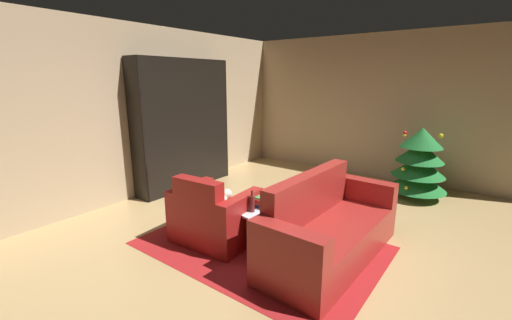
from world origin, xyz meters
name	(u,v)px	position (x,y,z in m)	size (l,w,h in m)	color
ground_plane	(287,239)	(0.00, 0.00, 0.00)	(8.11, 8.11, 0.00)	tan
wall_back	(380,107)	(0.00, 3.41, 1.39)	(5.75, 0.06, 2.79)	tan
wall_left	(142,113)	(-2.84, 0.00, 1.39)	(0.06, 6.88, 2.79)	tan
area_rug	(261,245)	(-0.15, -0.34, 0.00)	(2.70, 1.89, 0.01)	maroon
bookshelf_unit	(189,124)	(-2.58, 0.77, 1.14)	(0.37, 1.93, 2.28)	black
armchair_red	(214,217)	(-0.69, -0.58, 0.30)	(0.97, 0.81, 0.85)	maroon
couch_red	(328,230)	(0.57, -0.08, 0.31)	(0.83, 2.01, 0.92)	maroon
coffee_table	(267,213)	(-0.10, -0.30, 0.42)	(0.67, 0.67, 0.47)	black
book_stack_on_table	(264,203)	(-0.16, -0.28, 0.53)	(0.23, 0.16, 0.13)	#364F8D
bottle_on_table	(252,203)	(-0.20, -0.46, 0.57)	(0.06, 0.06, 0.26)	maroon
decorated_tree	(419,163)	(0.95, 2.56, 0.59)	(0.92, 0.92, 1.18)	brown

